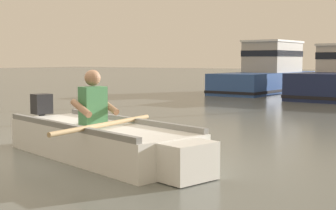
% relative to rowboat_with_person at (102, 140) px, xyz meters
% --- Properties ---
extents(ground_plane, '(120.00, 120.00, 0.00)m').
position_rel_rowboat_with_person_xyz_m(ground_plane, '(-0.54, 0.07, -0.25)').
color(ground_plane, slate).
extents(rowboat_with_person, '(3.70, 2.14, 1.19)m').
position_rel_rowboat_with_person_xyz_m(rowboat_with_person, '(0.00, 0.00, 0.00)').
color(rowboat_with_person, white).
rests_on(rowboat_with_person, ground).
extents(moored_boat_blue, '(2.23, 6.46, 2.11)m').
position_rel_rowboat_with_person_xyz_m(moored_boat_blue, '(-3.49, 14.08, 0.52)').
color(moored_boat_blue, '#2D519E').
rests_on(moored_boat_blue, ground).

